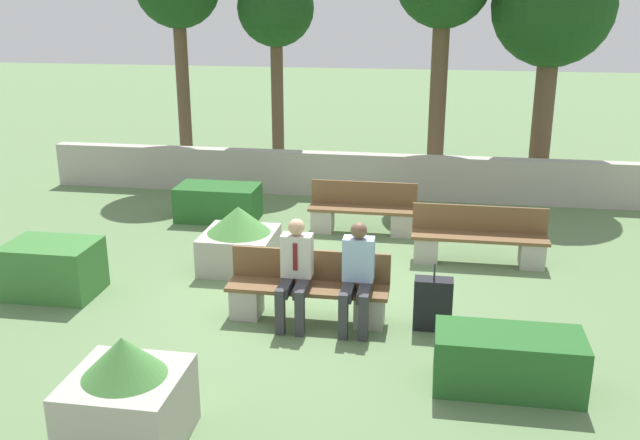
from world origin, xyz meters
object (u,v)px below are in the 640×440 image
Objects in this scene: planter_corner_right at (239,239)px; suitcase at (433,304)px; person_seated_man at (295,268)px; bench_left_side at (479,242)px; person_seated_woman at (357,272)px; bench_right_side at (362,214)px; planter_corner_left at (127,397)px; tree_center_left at (276,13)px; bench_front at (308,294)px; tree_rightmost at (553,10)px.

planter_corner_right is 1.24× the size of suitcase.
suitcase is (2.87, -1.58, -0.13)m from planter_corner_right.
bench_left_side is at bearing 46.56° from person_seated_man.
person_seated_woman reaches higher than planter_corner_right.
bench_right_side is 1.71× the size of planter_corner_left.
planter_corner_right is 3.27m from suitcase.
tree_center_left is (-2.28, 3.66, 3.20)m from bench_right_side.
bench_right_side is 2.14× the size of suitcase.
person_seated_woman reaches higher than bench_right_side.
person_seated_man is (-0.13, -0.14, 0.39)m from bench_front.
person_seated_woman is (0.76, -0.00, -0.00)m from person_seated_man.
tree_center_left reaches higher than bench_right_side.
bench_front is 1.00× the size of bench_left_side.
tree_rightmost reaches higher than planter_corner_right.
planter_corner_left is (-1.01, -2.70, -0.25)m from person_seated_man.
tree_center_left reaches higher than bench_left_side.
planter_corner_right reaches higher than suitcase.
person_seated_man is at bearing -118.29° from tree_rightmost.
person_seated_man is (-0.45, -3.63, 0.40)m from bench_right_side.
person_seated_woman is (0.63, -0.14, 0.39)m from bench_front.
planter_corner_right is (-0.17, 4.38, -0.02)m from planter_corner_left.
suitcase is 0.19× the size of tree_center_left.
bench_front is at bearing 167.25° from person_seated_woman.
person_seated_woman is (-1.58, -2.48, 0.39)m from bench_left_side.
tree_center_left reaches higher than planter_corner_right.
bench_left_side is 1.54× the size of person_seated_woman.
tree_center_left is at bearing 123.00° from bench_left_side.
person_seated_man reaches higher than person_seated_woman.
person_seated_man is 1.55× the size of suitcase.
bench_right_side is 1.38× the size of person_seated_man.
person_seated_man is 0.76m from person_seated_woman.
person_seated_woman is at bearing -12.75° from bench_front.
planter_corner_left is 4.38m from planter_corner_right.
bench_front and bench_left_side have the same top height.
planter_corner_left is at bearing -133.85° from suitcase.
bench_front is 1.55m from suitcase.
tree_rightmost is at bearing 46.99° from planter_corner_right.
bench_right_side is 1.73× the size of planter_corner_right.
planter_corner_right is at bearing 125.18° from person_seated_man.
suitcase is (2.69, 2.80, -0.15)m from planter_corner_left.
bench_right_side is 5.37m from tree_center_left.
person_seated_man is at bearing -75.91° from tree_center_left.
bench_front is at bearing 178.39° from suitcase.
person_seated_man is at bearing -94.19° from bench_right_side.
suitcase reaches higher than bench_right_side.
person_seated_woman is at bearing -130.47° from bench_left_side.
bench_front is at bearing -92.33° from bench_right_side.
tree_center_left reaches higher than planter_corner_left.
bench_front is 8.37m from tree_rightmost.
suitcase is (1.69, 0.10, -0.40)m from person_seated_man.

